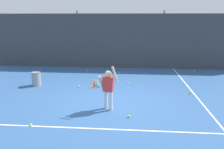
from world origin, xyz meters
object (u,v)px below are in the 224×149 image
at_px(tennis_ball_1, 79,86).
at_px(tennis_ball_6, 87,71).
at_px(ball_hopper, 36,79).
at_px(tennis_ball_5, 120,72).
at_px(water_bottle, 94,85).
at_px(tennis_ball_2, 194,71).
at_px(tennis_ball_7, 129,116).
at_px(tennis_ball_3, 190,93).
at_px(tennis_ball_0, 31,125).
at_px(tennis_ball_4, 128,83).
at_px(tennis_player, 108,87).

relative_size(tennis_ball_1, tennis_ball_6, 1.00).
bearing_deg(ball_hopper, tennis_ball_5, 34.14).
bearing_deg(water_bottle, tennis_ball_2, 31.32).
relative_size(ball_hopper, tennis_ball_7, 8.52).
distance_m(tennis_ball_5, tennis_ball_6, 1.68).
xyz_separation_m(tennis_ball_2, tennis_ball_3, (-1.06, -3.25, 0.00)).
distance_m(ball_hopper, tennis_ball_1, 1.79).
bearing_deg(tennis_ball_1, tennis_ball_0, -99.51).
bearing_deg(tennis_ball_6, tennis_ball_0, -93.73).
height_order(tennis_ball_4, tennis_ball_5, same).
distance_m(water_bottle, tennis_ball_0, 3.39).
distance_m(ball_hopper, tennis_ball_3, 6.02).
relative_size(tennis_ball_2, tennis_ball_6, 1.00).
relative_size(tennis_ball_0, tennis_ball_1, 1.00).
distance_m(tennis_ball_2, tennis_ball_4, 4.04).
bearing_deg(tennis_ball_7, tennis_player, 143.21).
relative_size(tennis_ball_0, tennis_ball_2, 1.00).
relative_size(tennis_player, tennis_ball_5, 20.46).
relative_size(tennis_ball_4, tennis_ball_5, 1.00).
distance_m(ball_hopper, tennis_ball_2, 7.59).
xyz_separation_m(tennis_ball_1, tennis_ball_5, (1.51, 2.29, 0.00)).
relative_size(tennis_ball_3, tennis_ball_7, 1.00).
xyz_separation_m(tennis_player, tennis_ball_2, (3.94, 4.86, -0.69)).
height_order(water_bottle, tennis_ball_6, water_bottle).
relative_size(tennis_player, tennis_ball_3, 20.46).
distance_m(tennis_ball_4, tennis_ball_5, 1.74).
bearing_deg(tennis_ball_6, ball_hopper, -123.16).
height_order(water_bottle, tennis_ball_7, water_bottle).
height_order(tennis_ball_0, tennis_ball_1, same).
height_order(ball_hopper, tennis_ball_2, ball_hopper).
height_order(tennis_ball_0, tennis_ball_5, same).
relative_size(water_bottle, tennis_ball_7, 3.33).
bearing_deg(ball_hopper, water_bottle, -1.41).
distance_m(tennis_player, tennis_ball_6, 4.83).
height_order(tennis_ball_3, tennis_ball_5, same).
bearing_deg(tennis_ball_4, tennis_ball_7, -89.00).
bearing_deg(tennis_ball_2, tennis_ball_6, -176.64).
relative_size(tennis_ball_0, tennis_ball_6, 1.00).
relative_size(tennis_ball_2, tennis_ball_3, 1.00).
bearing_deg(tennis_ball_6, tennis_ball_3, -33.74).
relative_size(tennis_ball_1, tennis_ball_3, 1.00).
bearing_deg(tennis_player, tennis_ball_3, 45.09).
bearing_deg(water_bottle, ball_hopper, 178.59).
distance_m(tennis_player, tennis_ball_1, 2.51).
height_order(ball_hopper, tennis_ball_5, ball_hopper).
bearing_deg(tennis_ball_5, tennis_ball_1, -123.35).
distance_m(water_bottle, tennis_ball_6, 2.64).
xyz_separation_m(tennis_ball_0, tennis_ball_7, (2.52, 0.69, 0.00)).
relative_size(ball_hopper, tennis_ball_6, 8.52).
xyz_separation_m(tennis_ball_1, tennis_ball_4, (1.94, 0.60, 0.00)).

